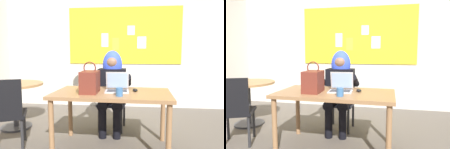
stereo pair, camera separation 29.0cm
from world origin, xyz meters
TOP-DOWN VIEW (x-y plane):
  - wall_back_bulletin at (-0.00, 2.13)m, footprint 5.39×2.27m
  - desk_main at (-0.03, 0.06)m, footprint 1.45×0.80m
  - chair_at_desk at (-0.10, 0.80)m, footprint 0.45×0.45m
  - person_costumed at (-0.11, 0.67)m, footprint 0.60×0.61m
  - laptop at (0.02, 0.12)m, footprint 0.31×0.30m
  - computer_mouse at (0.25, 0.13)m, footprint 0.08×0.11m
  - handbag at (-0.29, -0.01)m, footprint 0.20×0.30m
  - coffee_mug at (0.08, -0.17)m, footprint 0.08×0.08m
  - side_table_round at (-1.64, 0.60)m, footprint 0.86×0.86m
  - chair_spare_by_window at (-1.30, -0.14)m, footprint 0.56×0.56m

SIDE VIEW (x-z plane):
  - chair_at_desk at x=-0.10m, z-range 0.05..0.93m
  - chair_spare_by_window at x=-1.30m, z-range 0.05..0.95m
  - side_table_round at x=-1.64m, z-range 0.18..0.90m
  - desk_main at x=-0.03m, z-range 0.28..1.00m
  - person_costumed at x=-0.11m, z-range 0.10..1.33m
  - computer_mouse at x=0.25m, z-range 0.72..0.76m
  - coffee_mug at x=0.08m, z-range 0.72..0.82m
  - laptop at x=0.02m, z-range 0.66..0.89m
  - handbag at x=-0.29m, z-range 0.67..1.05m
  - wall_back_bulletin at x=0.00m, z-range 0.01..2.78m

